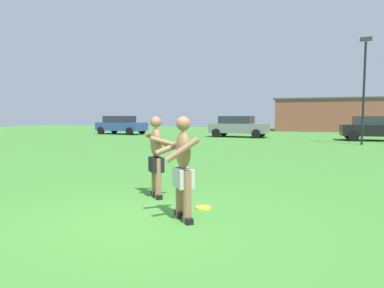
{
  "coord_description": "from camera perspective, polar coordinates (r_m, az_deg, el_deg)",
  "views": [
    {
      "loc": [
        2.61,
        -4.7,
        1.66
      ],
      "look_at": [
        0.03,
        2.04,
        1.05
      ],
      "focal_mm": 32.2,
      "sensor_mm": 36.0,
      "label": 1
    }
  ],
  "objects": [
    {
      "name": "frisbee",
      "position": [
        6.24,
        1.93,
        -10.49
      ],
      "size": [
        0.28,
        0.28,
        0.03
      ],
      "primitive_type": "cylinder",
      "color": "yellow",
      "rests_on": "ground_plane"
    },
    {
      "name": "ground_plane",
      "position": [
        5.63,
        -7.93,
        -12.38
      ],
      "size": [
        80.0,
        80.0,
        0.0
      ],
      "primitive_type": "plane",
      "color": "#428433"
    },
    {
      "name": "car_blue_far_end",
      "position": [
        30.37,
        -11.69,
        3.16
      ],
      "size": [
        4.45,
        2.34,
        1.58
      ],
      "color": "#2D478C",
      "rests_on": "ground_plane"
    },
    {
      "name": "car_black_mid_lot",
      "position": [
        25.04,
        28.23,
        2.35
      ],
      "size": [
        4.42,
        2.28,
        1.58
      ],
      "color": "black",
      "rests_on": "ground_plane"
    },
    {
      "name": "player_near",
      "position": [
        6.93,
        -5.9,
        -1.85
      ],
      "size": [
        0.8,
        0.75,
        1.63
      ],
      "color": "black",
      "rests_on": "ground_plane"
    },
    {
      "name": "lamp_post",
      "position": [
        21.36,
        26.64,
        9.5
      ],
      "size": [
        0.6,
        0.24,
        5.87
      ],
      "color": "black",
      "rests_on": "ground_plane"
    },
    {
      "name": "outbuilding_behind_lot",
      "position": [
        38.53,
        22.06,
        4.52
      ],
      "size": [
        11.14,
        5.83,
        3.35
      ],
      "color": "brown",
      "rests_on": "ground_plane"
    },
    {
      "name": "player_in_gray",
      "position": [
        5.41,
        -1.53,
        -3.64
      ],
      "size": [
        0.83,
        0.72,
        1.64
      ],
      "color": "black",
      "rests_on": "ground_plane"
    },
    {
      "name": "car_gray_near_post",
      "position": [
        26.09,
        7.68,
        2.96
      ],
      "size": [
        4.37,
        2.17,
        1.58
      ],
      "color": "slate",
      "rests_on": "ground_plane"
    }
  ]
}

